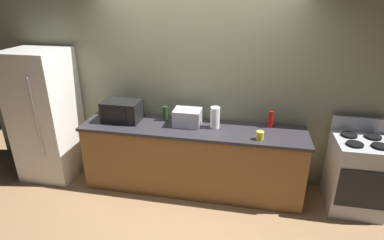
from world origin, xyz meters
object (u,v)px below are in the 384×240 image
microwave (122,111)px  bottle_wine (165,113)px  refrigerator (46,115)px  stove_range (356,174)px  toaster_oven (187,117)px  bottle_hot_sauce (271,119)px  mug_yellow (260,135)px  paper_towel_roll (215,118)px

microwave → bottle_wine: microwave is taller
refrigerator → stove_range: 4.07m
toaster_oven → bottle_hot_sauce: bottle_hot_sauce is taller
refrigerator → toaster_oven: size_ratio=5.29×
stove_range → microwave: size_ratio=2.25×
refrigerator → toaster_oven: (1.98, 0.06, 0.10)m
stove_range → bottle_hot_sauce: (-1.04, 0.21, 0.55)m
bottle_wine → mug_yellow: (1.22, -0.33, -0.05)m
paper_towel_roll → mug_yellow: paper_towel_roll is taller
refrigerator → stove_range: (4.05, 0.00, -0.44)m
refrigerator → stove_range: bearing=0.0°
bottle_wine → microwave: bearing=-169.3°
bottle_hot_sauce → bottle_wine: (-1.35, -0.05, -0.01)m
microwave → paper_towel_roll: 1.22m
stove_range → mug_yellow: size_ratio=10.70×
toaster_oven → bottle_wine: toaster_oven is taller
toaster_oven → bottle_hot_sauce: 1.04m
stove_range → bottle_wine: bottle_wine is taller
refrigerator → bottle_hot_sauce: refrigerator is taller
microwave → paper_towel_roll: size_ratio=1.78×
microwave → bottle_wine: 0.57m
microwave → stove_range: bearing=-0.9°
refrigerator → stove_range: refrigerator is taller
refrigerator → paper_towel_roll: 2.33m
toaster_oven → bottle_wine: bearing=163.5°
stove_range → mug_yellow: stove_range is taller
bottle_wine → mug_yellow: bearing=-15.3°
microwave → bottle_hot_sauce: microwave is taller
toaster_oven → mug_yellow: bearing=-14.9°
bottle_wine → mug_yellow: bottle_wine is taller
microwave → paper_towel_roll: (1.22, 0.00, 0.00)m
microwave → mug_yellow: bearing=-7.3°
paper_towel_roll → bottle_hot_sauce: paper_towel_roll is taller
stove_range → toaster_oven: 2.14m
microwave → bottle_wine: bearing=10.7°
stove_range → bottle_hot_sauce: size_ratio=5.00×
stove_range → bottle_wine: (-2.39, 0.15, 0.54)m
refrigerator → microwave: (1.11, 0.05, 0.13)m
stove_range → microwave: (-2.94, 0.05, 0.57)m
refrigerator → toaster_oven: refrigerator is taller
toaster_oven → mug_yellow: size_ratio=3.37×
paper_towel_roll → mug_yellow: (0.55, -0.23, -0.08)m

